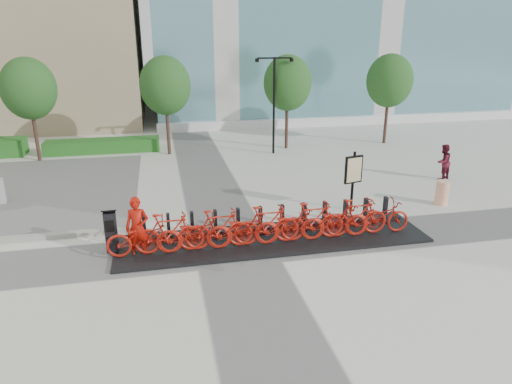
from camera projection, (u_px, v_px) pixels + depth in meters
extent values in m
plane|color=silver|center=(234.00, 248.00, 13.70)|extent=(120.00, 120.00, 0.00)
cube|color=#295F20|center=(103.00, 146.00, 24.79)|extent=(6.00, 1.20, 0.70)
cylinder|color=brown|center=(35.00, 131.00, 22.71)|extent=(0.18, 0.18, 3.00)
ellipsoid|color=#2B5622|center=(29.00, 89.00, 22.02)|extent=(2.60, 2.60, 2.99)
cylinder|color=brown|center=(168.00, 126.00, 24.00)|extent=(0.18, 0.18, 3.00)
ellipsoid|color=#2B5622|center=(165.00, 86.00, 23.31)|extent=(2.60, 2.60, 2.99)
cylinder|color=brown|center=(287.00, 122.00, 25.29)|extent=(0.18, 0.18, 3.00)
ellipsoid|color=#2B5622|center=(288.00, 83.00, 24.60)|extent=(2.60, 2.60, 2.99)
cylinder|color=brown|center=(386.00, 118.00, 26.48)|extent=(0.18, 0.18, 3.00)
ellipsoid|color=#2B5622|center=(390.00, 81.00, 25.79)|extent=(2.60, 2.60, 2.99)
cylinder|color=black|center=(274.00, 107.00, 23.84)|extent=(0.12, 0.12, 5.00)
cube|color=black|center=(266.00, 58.00, 22.95)|extent=(0.90, 0.08, 0.08)
cube|color=black|center=(283.00, 58.00, 23.13)|extent=(0.90, 0.08, 0.08)
cylinder|color=black|center=(257.00, 60.00, 22.89)|extent=(0.20, 0.20, 0.18)
cylinder|color=black|center=(292.00, 60.00, 23.25)|extent=(0.20, 0.20, 0.18)
cube|color=black|center=(273.00, 239.00, 14.22)|extent=(9.60, 2.40, 0.08)
imported|color=#A2180D|center=(144.00, 237.00, 12.93)|extent=(2.08, 0.72, 1.09)
imported|color=#A2180D|center=(169.00, 233.00, 13.05)|extent=(2.02, 0.57, 1.21)
imported|color=#A2180D|center=(194.00, 233.00, 13.22)|extent=(2.08, 0.72, 1.09)
imported|color=#A2180D|center=(219.00, 229.00, 13.34)|extent=(2.02, 0.57, 1.21)
imported|color=#A2180D|center=(243.00, 229.00, 13.50)|extent=(2.08, 0.72, 1.09)
imported|color=#A2180D|center=(267.00, 225.00, 13.63)|extent=(2.02, 0.57, 1.21)
imported|color=#A2180D|center=(290.00, 225.00, 13.79)|extent=(2.08, 0.72, 1.09)
imported|color=#A2180D|center=(313.00, 221.00, 13.91)|extent=(2.02, 0.57, 1.21)
imported|color=#A2180D|center=(335.00, 221.00, 14.07)|extent=(2.08, 0.72, 1.09)
imported|color=#A2180D|center=(357.00, 217.00, 14.20)|extent=(2.02, 0.57, 1.21)
imported|color=#A2180D|center=(378.00, 217.00, 14.36)|extent=(2.08, 0.72, 1.09)
cube|color=black|center=(111.00, 232.00, 13.12)|extent=(0.35, 0.31, 1.22)
cube|color=black|center=(109.00, 211.00, 12.91)|extent=(0.42, 0.36, 0.16)
cube|color=black|center=(110.00, 226.00, 12.90)|extent=(0.24, 0.03, 0.34)
imported|color=#A51106|center=(137.00, 228.00, 12.85)|extent=(0.72, 0.53, 1.81)
imported|color=#541221|center=(443.00, 162.00, 19.97)|extent=(0.94, 0.86, 1.57)
cylinder|color=orange|center=(442.00, 193.00, 17.07)|extent=(0.62, 0.62, 0.92)
cylinder|color=black|center=(353.00, 181.00, 16.30)|extent=(0.10, 0.10, 2.19)
cube|color=black|center=(354.00, 169.00, 16.16)|extent=(0.72, 0.28, 0.99)
cube|color=#C9B986|center=(354.00, 170.00, 16.10)|extent=(0.60, 0.18, 0.87)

